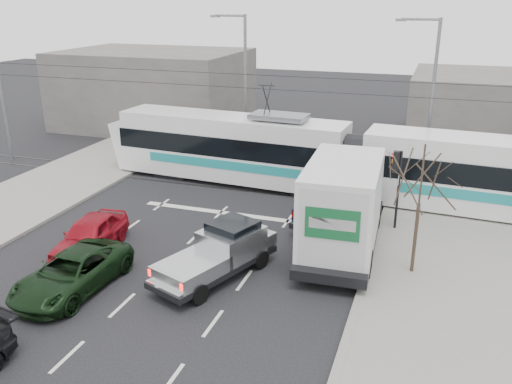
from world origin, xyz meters
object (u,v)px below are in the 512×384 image
(street_lamp_near, at_px, (429,93))
(green_car, at_px, (72,273))
(street_lamp_far, at_px, (243,78))
(silver_pickup, at_px, (221,251))
(traffic_signal, at_px, (397,173))
(navy_pickup, at_px, (340,201))
(box_truck, at_px, (344,206))
(bare_tree, at_px, (421,181))
(tram, at_px, (355,161))
(red_car, at_px, (90,235))

(street_lamp_near, xyz_separation_m, green_car, (-11.24, -16.63, -4.42))
(street_lamp_far, distance_m, silver_pickup, 17.07)
(silver_pickup, distance_m, green_car, 5.42)
(street_lamp_near, bearing_deg, street_lamp_far, 170.13)
(traffic_signal, height_order, navy_pickup, traffic_signal)
(box_truck, relative_size, navy_pickup, 1.51)
(street_lamp_near, xyz_separation_m, navy_pickup, (-3.28, -7.35, -4.06))
(bare_tree, height_order, green_car, bare_tree)
(traffic_signal, height_order, street_lamp_near, street_lamp_near)
(tram, bearing_deg, traffic_signal, -54.18)
(bare_tree, relative_size, box_truck, 0.62)
(box_truck, bearing_deg, street_lamp_near, 72.83)
(green_car, bearing_deg, street_lamp_near, 58.31)
(navy_pickup, bearing_deg, street_lamp_far, 150.30)
(traffic_signal, bearing_deg, navy_pickup, 176.45)
(green_car, relative_size, red_car, 1.14)
(tram, relative_size, navy_pickup, 5.10)
(street_lamp_far, relative_size, navy_pickup, 1.67)
(box_truck, relative_size, red_car, 1.85)
(bare_tree, xyz_separation_m, silver_pickup, (-6.90, -2.32, -2.83))
(street_lamp_far, bearing_deg, red_car, -93.61)
(bare_tree, distance_m, street_lamp_near, 11.58)
(red_car, bearing_deg, tram, 41.32)
(red_car, bearing_deg, navy_pickup, 28.58)
(bare_tree, distance_m, traffic_signal, 4.28)
(street_lamp_near, bearing_deg, traffic_signal, -96.41)
(traffic_signal, xyz_separation_m, red_car, (-11.65, -6.24, -1.99))
(box_truck, distance_m, navy_pickup, 3.09)
(box_truck, height_order, red_car, box_truck)
(green_car, height_order, red_car, red_car)
(bare_tree, relative_size, red_car, 1.14)
(navy_pickup, bearing_deg, street_lamp_near, 84.94)
(box_truck, distance_m, red_car, 10.54)
(street_lamp_far, bearing_deg, green_car, -89.20)
(silver_pickup, bearing_deg, red_car, -160.35)
(traffic_signal, bearing_deg, silver_pickup, -132.39)
(silver_pickup, relative_size, red_car, 1.29)
(bare_tree, relative_size, navy_pickup, 0.93)
(bare_tree, bearing_deg, box_truck, 156.51)
(traffic_signal, height_order, green_car, traffic_signal)
(street_lamp_far, height_order, red_car, street_lamp_far)
(bare_tree, distance_m, tram, 8.79)
(street_lamp_near, bearing_deg, box_truck, -104.46)
(box_truck, bearing_deg, tram, 92.63)
(tram, bearing_deg, green_car, -117.92)
(bare_tree, height_order, navy_pickup, bare_tree)
(silver_pickup, bearing_deg, tram, 92.15)
(street_lamp_far, height_order, box_truck, street_lamp_far)
(bare_tree, bearing_deg, silver_pickup, -161.38)
(traffic_signal, xyz_separation_m, silver_pickup, (-5.77, -6.32, -1.78))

